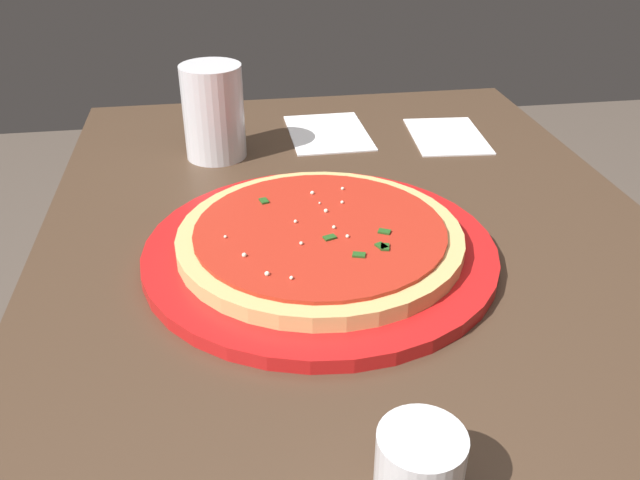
{
  "coord_description": "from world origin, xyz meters",
  "views": [
    {
      "loc": [
        0.59,
        -0.14,
        1.13
      ],
      "look_at": [
        0.01,
        -0.05,
        0.79
      ],
      "focal_mm": 37.45,
      "sensor_mm": 36.0,
      "label": 1
    }
  ],
  "objects_px": {
    "serving_plate": "(320,251)",
    "napkin_folded_right": "(447,136)",
    "pizza": "(320,237)",
    "cup_small_sauce": "(419,467)",
    "cup_tall_drink": "(214,112)",
    "napkin_loose_left": "(328,133)"
  },
  "relations": [
    {
      "from": "cup_tall_drink",
      "to": "cup_small_sauce",
      "type": "height_order",
      "value": "cup_tall_drink"
    },
    {
      "from": "cup_small_sauce",
      "to": "pizza",
      "type": "bearing_deg",
      "value": -176.74
    },
    {
      "from": "cup_tall_drink",
      "to": "napkin_loose_left",
      "type": "relative_size",
      "value": 0.8
    },
    {
      "from": "cup_small_sauce",
      "to": "serving_plate",
      "type": "bearing_deg",
      "value": -176.74
    },
    {
      "from": "cup_tall_drink",
      "to": "cup_small_sauce",
      "type": "distance_m",
      "value": 0.59
    },
    {
      "from": "napkin_folded_right",
      "to": "cup_tall_drink",
      "type": "bearing_deg",
      "value": -86.58
    },
    {
      "from": "serving_plate",
      "to": "pizza",
      "type": "bearing_deg",
      "value": 31.85
    },
    {
      "from": "serving_plate",
      "to": "cup_small_sauce",
      "type": "relative_size",
      "value": 6.3
    },
    {
      "from": "pizza",
      "to": "napkin_folded_right",
      "type": "xyz_separation_m",
      "value": [
        -0.3,
        0.23,
        -0.02
      ]
    },
    {
      "from": "pizza",
      "to": "cup_tall_drink",
      "type": "height_order",
      "value": "cup_tall_drink"
    },
    {
      "from": "serving_plate",
      "to": "napkin_folded_right",
      "type": "relative_size",
      "value": 2.47
    },
    {
      "from": "cup_tall_drink",
      "to": "napkin_loose_left",
      "type": "height_order",
      "value": "cup_tall_drink"
    },
    {
      "from": "serving_plate",
      "to": "cup_tall_drink",
      "type": "height_order",
      "value": "cup_tall_drink"
    },
    {
      "from": "napkin_folded_right",
      "to": "napkin_loose_left",
      "type": "relative_size",
      "value": 0.93
    },
    {
      "from": "pizza",
      "to": "napkin_loose_left",
      "type": "relative_size",
      "value": 1.85
    },
    {
      "from": "napkin_folded_right",
      "to": "serving_plate",
      "type": "bearing_deg",
      "value": -37.86
    },
    {
      "from": "pizza",
      "to": "cup_small_sauce",
      "type": "relative_size",
      "value": 5.07
    },
    {
      "from": "cup_tall_drink",
      "to": "napkin_loose_left",
      "type": "distance_m",
      "value": 0.18
    },
    {
      "from": "cup_tall_drink",
      "to": "napkin_folded_right",
      "type": "relative_size",
      "value": 0.86
    },
    {
      "from": "serving_plate",
      "to": "pizza",
      "type": "relative_size",
      "value": 1.24
    },
    {
      "from": "serving_plate",
      "to": "pizza",
      "type": "height_order",
      "value": "pizza"
    },
    {
      "from": "cup_small_sauce",
      "to": "napkin_folded_right",
      "type": "height_order",
      "value": "cup_small_sauce"
    }
  ]
}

